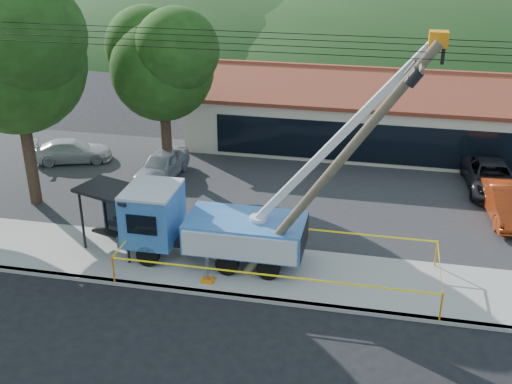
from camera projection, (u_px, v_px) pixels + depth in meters
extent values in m
plane|color=black|center=(240.00, 334.00, 21.81)|extent=(120.00, 120.00, 0.00)
cube|color=#A8A79D|center=(253.00, 298.00, 23.65)|extent=(60.00, 0.25, 0.15)
cube|color=#A8A79D|center=(263.00, 272.00, 25.34)|extent=(60.00, 4.00, 0.15)
cube|color=#28282B|center=(294.00, 191.00, 32.48)|extent=(60.00, 12.00, 0.10)
cube|color=beige|center=(381.00, 117.00, 38.16)|extent=(22.00, 8.00, 3.40)
cube|color=black|center=(378.00, 144.00, 34.70)|extent=(18.04, 0.08, 2.21)
cube|color=brown|center=(383.00, 90.00, 35.47)|extent=(22.50, 4.53, 1.52)
cube|color=brown|center=(385.00, 72.00, 39.03)|extent=(22.50, 4.53, 1.52)
cube|color=brown|center=(385.00, 70.00, 36.98)|extent=(22.50, 0.30, 0.25)
cylinder|color=#332316|center=(30.00, 155.00, 30.13)|extent=(0.56, 0.56, 5.06)
sphere|color=#1A360E|center=(15.00, 63.00, 28.31)|extent=(6.30, 6.30, 6.30)
sphere|color=#1A360E|center=(26.00, 36.00, 26.76)|extent=(5.04, 5.04, 5.04)
cylinder|color=#332316|center=(166.00, 137.00, 33.83)|extent=(0.56, 0.56, 4.18)
sphere|color=#1A360E|center=(162.00, 69.00, 32.33)|extent=(5.25, 5.25, 5.25)
sphere|color=#1A360E|center=(146.00, 46.00, 32.75)|extent=(4.20, 4.20, 4.20)
sphere|color=#1A360E|center=(176.00, 50.00, 31.03)|extent=(4.20, 4.20, 4.20)
ellipsoid|color=#1A3513|center=(222.00, 29.00, 73.58)|extent=(78.40, 56.00, 28.00)
ellipsoid|color=#1A3513|center=(447.00, 37.00, 68.91)|extent=(89.60, 64.00, 32.00)
cylinder|color=black|center=(258.00, 52.00, 20.84)|extent=(60.00, 0.02, 0.02)
cylinder|color=black|center=(261.00, 45.00, 21.24)|extent=(60.00, 0.02, 0.02)
cylinder|color=black|center=(264.00, 38.00, 21.63)|extent=(60.00, 0.02, 0.02)
cylinder|color=black|center=(267.00, 32.00, 21.94)|extent=(60.00, 0.02, 0.02)
cylinder|color=black|center=(148.00, 255.00, 25.49)|extent=(0.91, 0.30, 0.91)
cylinder|color=black|center=(166.00, 230.00, 27.39)|extent=(0.91, 0.30, 0.91)
cylinder|color=black|center=(227.00, 264.00, 24.88)|extent=(0.91, 0.30, 0.91)
cylinder|color=black|center=(240.00, 238.00, 26.78)|extent=(0.91, 0.30, 0.91)
cylinder|color=black|center=(268.00, 268.00, 24.58)|extent=(0.91, 0.30, 0.91)
cylinder|color=black|center=(278.00, 242.00, 26.48)|extent=(0.91, 0.30, 0.91)
cube|color=black|center=(219.00, 243.00, 25.84)|extent=(6.71, 1.02, 0.25)
cube|color=#3473B9|center=(153.00, 214.00, 25.93)|extent=(2.03, 2.44, 2.13)
cube|color=silver|center=(151.00, 189.00, 25.47)|extent=(2.03, 2.44, 0.12)
cube|color=black|center=(130.00, 209.00, 26.05)|extent=(0.08, 1.83, 0.91)
cube|color=gray|center=(130.00, 230.00, 26.47)|extent=(0.15, 2.34, 0.51)
cube|color=#3473B9|center=(246.00, 233.00, 25.38)|extent=(4.67, 2.44, 1.22)
cylinder|color=silver|center=(258.00, 224.00, 25.09)|extent=(0.71, 0.71, 0.61)
cube|color=silver|center=(340.00, 136.00, 22.93)|extent=(6.19, 0.28, 7.38)
cube|color=gray|center=(349.00, 130.00, 22.77)|extent=(3.72, 0.18, 4.43)
cube|color=orange|center=(438.00, 39.00, 20.70)|extent=(0.61, 0.51, 0.51)
cube|color=orange|center=(208.00, 280.00, 24.58)|extent=(0.46, 0.46, 0.08)
cube|color=orange|center=(290.00, 244.00, 27.16)|extent=(0.46, 0.46, 0.08)
cylinder|color=brown|center=(332.00, 171.00, 22.61)|extent=(6.58, 0.34, 9.42)
cube|color=brown|center=(421.00, 65.00, 20.48)|extent=(0.18, 1.92, 0.18)
cylinder|color=black|center=(413.00, 70.00, 21.13)|extent=(0.62, 0.38, 0.66)
cylinder|color=black|center=(414.00, 78.00, 20.18)|extent=(0.62, 0.38, 0.66)
cylinder|color=black|center=(82.00, 220.00, 26.40)|extent=(0.14, 0.14, 2.61)
cylinder|color=black|center=(127.00, 234.00, 25.30)|extent=(0.14, 0.14, 2.61)
cylinder|color=black|center=(104.00, 208.00, 27.42)|extent=(0.14, 0.14, 2.61)
cylinder|color=black|center=(148.00, 221.00, 26.32)|extent=(0.14, 0.14, 2.61)
cube|color=black|center=(112.00, 190.00, 25.80)|extent=(3.23, 2.55, 0.13)
cube|color=black|center=(126.00, 214.00, 26.91)|extent=(2.49, 0.88, 2.17)
cube|color=black|center=(117.00, 235.00, 26.65)|extent=(2.40, 1.17, 0.09)
cylinder|color=orange|center=(113.00, 270.00, 24.30)|extent=(0.07, 0.07, 1.11)
cylinder|color=orange|center=(441.00, 307.00, 22.05)|extent=(0.07, 0.07, 1.11)
cylinder|color=orange|center=(436.00, 253.00, 25.42)|extent=(0.07, 0.07, 1.11)
cylinder|color=orange|center=(149.00, 224.00, 27.67)|extent=(0.07, 0.07, 1.11)
cube|color=#DACC0B|center=(269.00, 276.00, 22.97)|extent=(12.04, 0.01, 0.07)
cube|color=#DACC0B|center=(440.00, 267.00, 23.53)|extent=(0.01, 3.79, 0.07)
cube|color=#DACC0B|center=(287.00, 227.00, 26.34)|extent=(12.04, 0.01, 0.07)
cube|color=#DACC0B|center=(131.00, 235.00, 25.78)|extent=(0.01, 3.79, 0.07)
imported|color=#A0A3A7|center=(163.00, 179.00, 33.92)|extent=(2.10, 4.40, 1.45)
imported|color=#A73310|center=(504.00, 220.00, 29.60)|extent=(2.04, 4.72, 1.51)
imported|color=silver|center=(74.00, 163.00, 36.08)|extent=(4.61, 3.08, 1.24)
imported|color=#222227|center=(489.00, 192.00, 32.46)|extent=(2.71, 5.33, 1.44)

